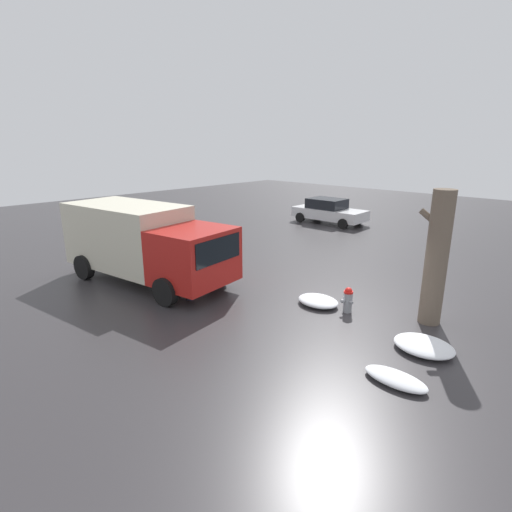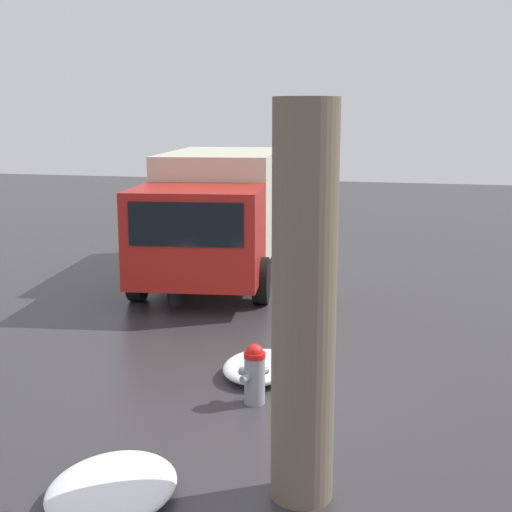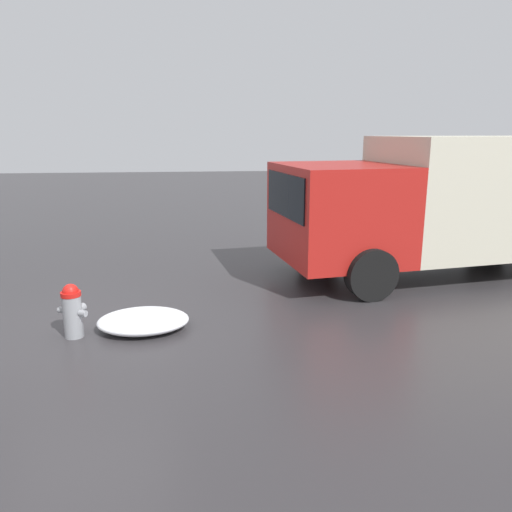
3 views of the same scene
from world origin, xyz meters
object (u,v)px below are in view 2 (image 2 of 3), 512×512
pedestrian (173,256)px  delivery_truck (217,210)px  tree_trunk (304,305)px  fire_hydrant (254,373)px

pedestrian → delivery_truck: bearing=85.7°
tree_trunk → fire_hydrant: bearing=25.8°
fire_hydrant → delivery_truck: (6.77, 2.57, 1.09)m
fire_hydrant → delivery_truck: 7.32m
fire_hydrant → pedestrian: 4.95m
fire_hydrant → tree_trunk: tree_trunk is taller
fire_hydrant → tree_trunk: (-2.02, -0.97, 1.47)m
delivery_truck → pedestrian: (-2.61, 0.06, -0.54)m
fire_hydrant → tree_trunk: 2.68m
tree_trunk → delivery_truck: (8.79, 3.54, -0.38)m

